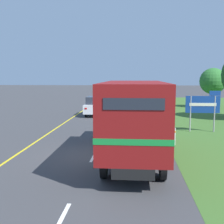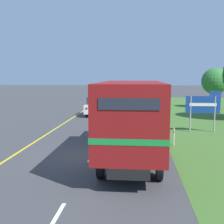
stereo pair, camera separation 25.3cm
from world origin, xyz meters
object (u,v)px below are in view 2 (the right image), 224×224
object	(u,v)px
lead_car_blue_ahead	(137,96)
delineator_post	(174,136)
highway_sign	(204,106)
lead_car_white	(97,106)
horse_trailer_truck	(132,116)
roadside_tree_mid	(215,81)

from	to	relation	value
lead_car_blue_ahead	delineator_post	size ratio (longest dim) A/B	4.18
highway_sign	lead_car_white	bearing A→B (deg)	138.50
horse_trailer_truck	roadside_tree_mid	xyz separation A→B (m)	(9.09, 21.16, 1.16)
roadside_tree_mid	delineator_post	xyz separation A→B (m)	(-6.88, -18.59, -2.61)
highway_sign	roadside_tree_mid	bearing A→B (deg)	72.98
horse_trailer_truck	delineator_post	xyz separation A→B (m)	(2.21, 2.57, -1.45)
delineator_post	horse_trailer_truck	bearing A→B (deg)	-130.70
lead_car_white	roadside_tree_mid	distance (m)	14.89
lead_car_white	delineator_post	distance (m)	12.63
highway_sign	delineator_post	world-z (taller)	highway_sign
lead_car_white	lead_car_blue_ahead	distance (m)	12.15
horse_trailer_truck	lead_car_white	xyz separation A→B (m)	(-3.64, 13.75, -1.04)
horse_trailer_truck	highway_sign	xyz separation A→B (m)	(4.59, 6.47, -0.19)
horse_trailer_truck	highway_sign	bearing A→B (deg)	54.64
roadside_tree_mid	lead_car_white	bearing A→B (deg)	-149.79
lead_car_blue_ahead	roadside_tree_mid	xyz separation A→B (m)	(8.97, -4.15, 2.08)
horse_trailer_truck	lead_car_white	world-z (taller)	horse_trailer_truck
lead_car_blue_ahead	horse_trailer_truck	bearing A→B (deg)	-90.27
lead_car_blue_ahead	roadside_tree_mid	distance (m)	10.10
horse_trailer_truck	highway_sign	distance (m)	7.94
horse_trailer_truck	highway_sign	size ratio (longest dim) A/B	3.19
horse_trailer_truck	delineator_post	bearing A→B (deg)	49.30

